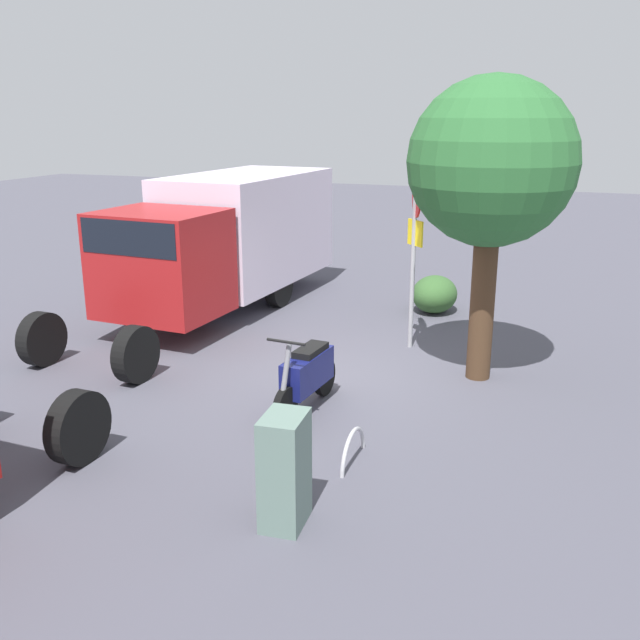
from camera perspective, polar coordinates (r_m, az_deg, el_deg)
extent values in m
plane|color=#4A4955|center=(11.23, 0.72, -4.55)|extent=(60.00, 60.00, 0.00)
cylinder|color=black|center=(16.08, -9.41, 3.38)|extent=(0.91, 0.31, 0.90)
cylinder|color=black|center=(15.14, -3.35, 2.77)|extent=(0.91, 0.31, 0.90)
cylinder|color=black|center=(12.45, -21.60, -1.44)|extent=(0.91, 0.31, 0.90)
cylinder|color=black|center=(11.21, -14.69, -2.70)|extent=(0.91, 0.31, 0.90)
cube|color=silver|center=(15.71, -5.87, 7.51)|extent=(4.49, 2.47, 2.31)
cube|color=#A81B1C|center=(13.12, -12.69, 4.50)|extent=(1.93, 2.21, 1.90)
cube|color=black|center=(13.01, -12.86, 7.09)|extent=(1.94, 2.05, 0.60)
cylinder|color=black|center=(8.89, -18.98, -8.22)|extent=(0.91, 0.28, 0.90)
cylinder|color=black|center=(9.39, -2.84, -7.10)|extent=(0.57, 0.15, 0.56)
cylinder|color=black|center=(10.42, 0.38, -4.62)|extent=(0.57, 0.15, 0.56)
cube|color=navy|center=(9.84, -1.03, -4.19)|extent=(1.12, 0.41, 0.48)
cube|color=black|center=(9.83, -0.78, -2.53)|extent=(0.66, 0.33, 0.12)
cylinder|color=slate|center=(9.22, -2.75, -3.85)|extent=(0.29, 0.09, 0.69)
cylinder|color=black|center=(9.11, -2.78, -1.79)|extent=(0.09, 0.55, 0.04)
cylinder|color=#9E9EA3|center=(12.31, 7.53, 4.20)|extent=(0.08, 0.08, 2.89)
cylinder|color=red|center=(12.11, 7.85, 10.00)|extent=(0.71, 0.32, 0.76)
cube|color=yellow|center=(12.20, 7.73, 7.01)|extent=(0.33, 0.33, 0.44)
cylinder|color=#47301E|center=(11.09, 13.02, 1.46)|extent=(0.37, 0.37, 2.47)
sphere|color=#2C6731|center=(10.76, 13.76, 12.34)|extent=(2.48, 2.48, 2.48)
cube|color=slate|center=(7.20, -2.88, -12.07)|extent=(0.60, 0.45, 1.19)
torus|color=#B7B7BC|center=(8.63, 2.69, -11.40)|extent=(0.85, 0.06, 0.85)
ellipsoid|color=#355D2C|center=(14.88, 9.27, 2.08)|extent=(1.14, 0.93, 0.77)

